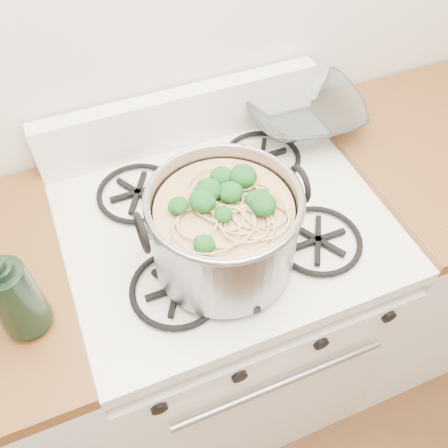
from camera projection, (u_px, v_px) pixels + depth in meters
gas_range at (225, 315)px, 1.55m from camera, size 0.76×0.66×0.92m
counter_left at (60, 370)px, 1.41m from camera, size 0.25×0.65×0.92m
stock_pot at (224, 230)px, 1.01m from camera, size 0.34×0.31×0.21m
spatula at (242, 215)px, 1.16m from camera, size 0.37×0.38×0.02m
glass_bowl at (302, 117)px, 1.38m from camera, size 0.14×0.14×0.03m
bottle at (11, 290)px, 0.90m from camera, size 0.12×0.12×0.25m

